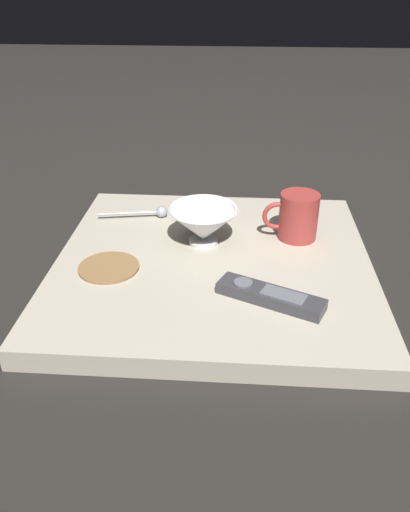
{
  "coord_description": "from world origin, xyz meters",
  "views": [
    {
      "loc": [
        0.81,
        0.04,
        0.51
      ],
      "look_at": [
        0.03,
        -0.01,
        0.06
      ],
      "focal_mm": 36.01,
      "sensor_mm": 36.0,
      "label": 1
    }
  ],
  "objects": [
    {
      "name": "ground_plane",
      "position": [
        0.0,
        0.0,
        0.0
      ],
      "size": [
        6.0,
        6.0,
        0.0
      ],
      "primitive_type": "plane",
      "color": "black"
    },
    {
      "name": "table",
      "position": [
        0.0,
        0.0,
        0.02
      ],
      "size": [
        0.56,
        0.57,
        0.04
      ],
      "color": "#B7AD99",
      "rests_on": "ground"
    },
    {
      "name": "cereal_bowl",
      "position": [
        -0.06,
        -0.02,
        0.08
      ],
      "size": [
        0.13,
        0.13,
        0.08
      ],
      "color": "silver",
      "rests_on": "table"
    },
    {
      "name": "coffee_mug",
      "position": [
        -0.09,
        0.16,
        0.08
      ],
      "size": [
        0.07,
        0.11,
        0.09
      ],
      "color": "#A53833",
      "rests_on": "table"
    },
    {
      "name": "teaspoon",
      "position": [
        -0.16,
        -0.14,
        0.05
      ],
      "size": [
        0.04,
        0.14,
        0.02
      ],
      "color": "#A3A5B2",
      "rests_on": "table"
    },
    {
      "name": "tv_remote_near",
      "position": [
        0.13,
        0.1,
        0.05
      ],
      "size": [
        0.11,
        0.18,
        0.02
      ],
      "color": "#38383D",
      "rests_on": "table"
    },
    {
      "name": "drink_coaster",
      "position": [
        0.05,
        -0.18,
        0.04
      ],
      "size": [
        0.11,
        0.11,
        0.01
      ],
      "color": "olive",
      "rests_on": "table"
    }
  ]
}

